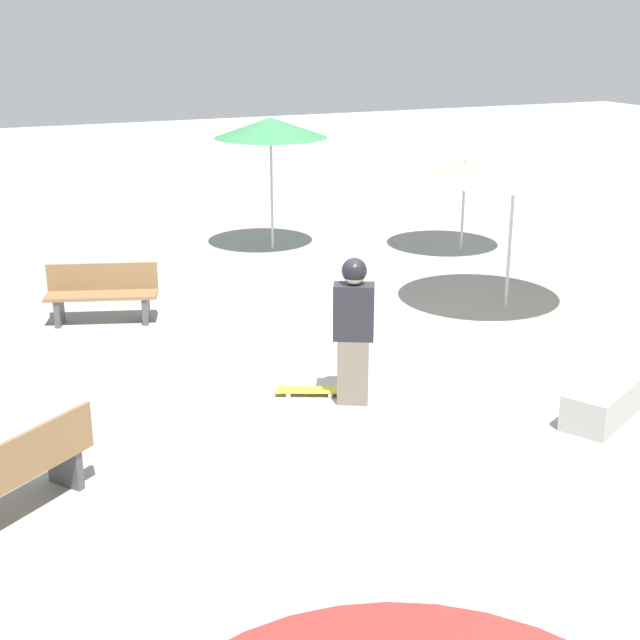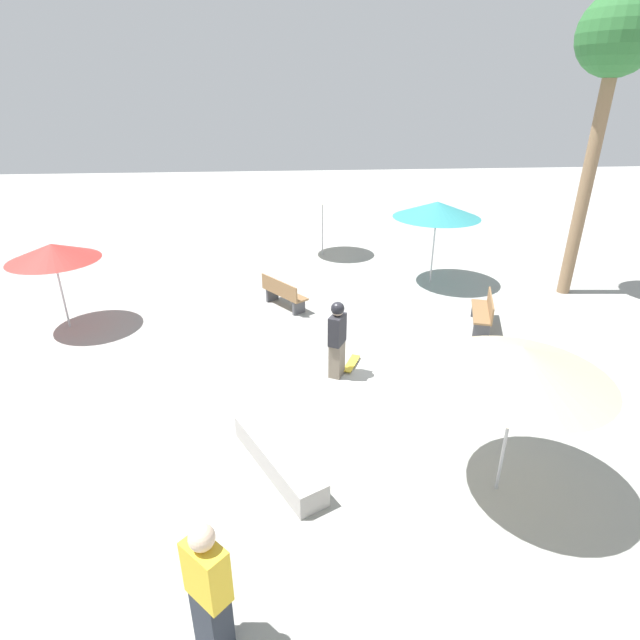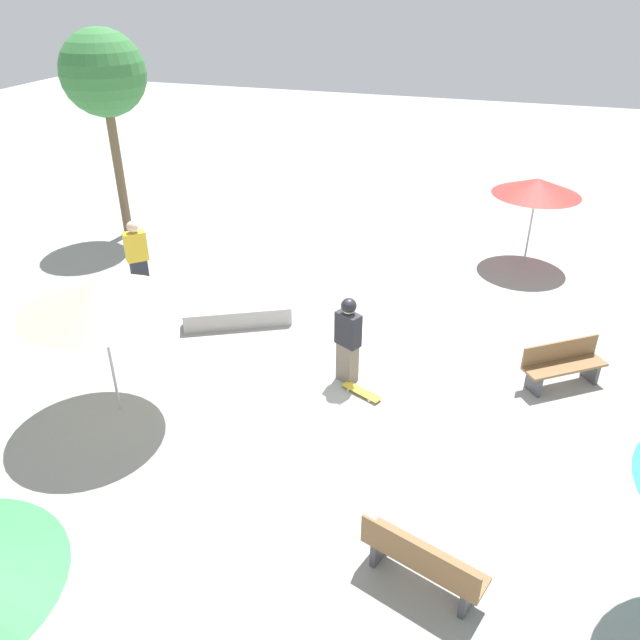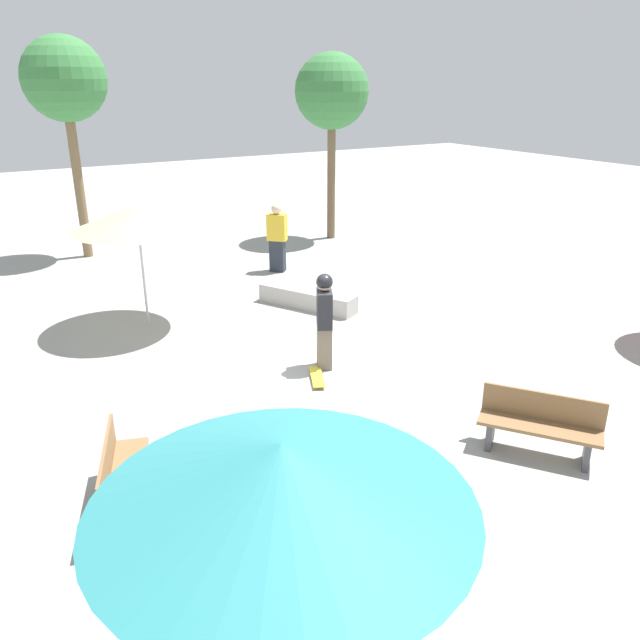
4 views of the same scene
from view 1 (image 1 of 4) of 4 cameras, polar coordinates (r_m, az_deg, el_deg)
name	(u,v)px [view 1 (image 1 of 4)]	position (r m, az deg, el deg)	size (l,w,h in m)	color
ground_plane	(323,397)	(10.55, 0.21, -4.92)	(60.00, 60.00, 0.00)	#9E9E99
skater_main	(354,326)	(10.09, 2.16, -0.39)	(0.44, 0.52, 1.73)	#726656
skateboard	(309,390)	(10.58, -0.68, -4.52)	(0.51, 0.81, 0.07)	gold
concrete_ledge	(622,386)	(10.88, 18.79, -4.05)	(1.52, 2.29, 0.41)	#A8A39E
bench_near	(102,294)	(13.36, -13.77, 1.63)	(0.93, 1.66, 0.85)	#47474C
bench_far	(16,474)	(8.40, -18.90, -9.32)	(1.30, 1.55, 0.85)	#47474C
shade_umbrella_green	(271,128)	(16.80, -3.18, 12.19)	(2.10, 2.10, 2.51)	#B7B7BC
shade_umbrella_grey	(467,141)	(16.85, 9.36, 11.22)	(2.20, 2.20, 2.30)	#B7B7BC
shade_umbrella_tan	(515,163)	(13.34, 12.40, 9.78)	(2.57, 2.57, 2.49)	#B7B7BC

